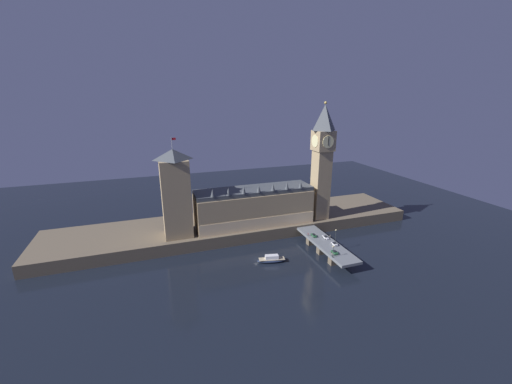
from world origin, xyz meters
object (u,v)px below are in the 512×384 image
object	(u,v)px
boat_upstream	(272,260)
pedestrian_mid_walk	(330,236)
car_southbound_trail	(326,237)
clock_tower	(322,159)
car_northbound_trail	(335,252)
victoria_tower	(176,193)
street_lamp_mid	(336,234)
pedestrian_far_rail	(308,234)
street_lamp_near	(333,250)
car_southbound_lead	(334,244)
car_northbound_lead	(314,235)
pedestrian_near_rail	(332,254)

from	to	relation	value
boat_upstream	pedestrian_mid_walk	bearing A→B (deg)	6.78
car_southbound_trail	pedestrian_mid_walk	distance (m)	2.55
clock_tower	pedestrian_mid_walk	size ratio (longest dim) A/B	43.22
car_northbound_trail	car_southbound_trail	distance (m)	17.40
victoria_tower	street_lamp_mid	size ratio (longest dim) A/B	7.73
pedestrian_far_rail	street_lamp_near	distance (m)	25.78
victoria_tower	pedestrian_mid_walk	size ratio (longest dim) A/B	32.81
pedestrian_mid_walk	street_lamp_near	xyz separation A→B (m)	(-10.42, -19.23, 3.09)
car_southbound_trail	pedestrian_far_rail	distance (m)	9.58
car_northbound_trail	car_southbound_trail	bearing A→B (deg)	73.27
street_lamp_near	street_lamp_mid	xyz separation A→B (m)	(10.82, 14.72, 0.37)
pedestrian_mid_walk	pedestrian_far_rail	bearing A→B (deg)	147.54
car_northbound_trail	pedestrian_mid_walk	size ratio (longest dim) A/B	2.41
clock_tower	car_northbound_trail	size ratio (longest dim) A/B	17.93
car_southbound_trail	boat_upstream	size ratio (longest dim) A/B	0.31
car_southbound_lead	pedestrian_mid_walk	distance (m)	8.65
car_northbound_lead	car_southbound_lead	distance (m)	13.75
car_northbound_trail	boat_upstream	distance (m)	31.20
car_southbound_lead	street_lamp_mid	xyz separation A→B (m)	(2.90, 3.77, 3.61)
pedestrian_mid_walk	street_lamp_mid	xyz separation A→B (m)	(0.40, -4.51, 3.46)
pedestrian_far_rail	victoria_tower	bearing A→B (deg)	161.31
car_northbound_lead	pedestrian_near_rail	bearing A→B (deg)	-96.36
pedestrian_mid_walk	pedestrian_far_rail	size ratio (longest dim) A/B	0.95
clock_tower	boat_upstream	xyz separation A→B (m)	(-43.93, -30.83, -42.65)
pedestrian_near_rail	car_northbound_lead	bearing A→B (deg)	83.64
pedestrian_far_rail	street_lamp_near	world-z (taller)	street_lamp_near
clock_tower	car_southbound_lead	bearing A→B (deg)	-106.88
pedestrian_mid_walk	street_lamp_mid	world-z (taller)	street_lamp_mid
victoria_tower	street_lamp_near	xyz separation A→B (m)	(67.27, -48.49, -20.84)
car_northbound_trail	street_lamp_mid	xyz separation A→B (m)	(7.91, 11.73, 3.61)
pedestrian_near_rail	pedestrian_mid_walk	size ratio (longest dim) A/B	0.98
car_northbound_lead	car_southbound_trail	xyz separation A→B (m)	(5.01, -4.11, -0.06)
pedestrian_near_rail	pedestrian_far_rail	xyz separation A→B (m)	(-0.00, 24.32, 0.06)
clock_tower	victoria_tower	bearing A→B (deg)	178.20
pedestrian_far_rail	car_northbound_lead	bearing A→B (deg)	-36.31
car_northbound_trail	pedestrian_far_rail	size ratio (longest dim) A/B	2.30
car_northbound_lead	street_lamp_mid	distance (m)	12.55
clock_tower	street_lamp_mid	size ratio (longest dim) A/B	10.18
car_southbound_lead	pedestrian_near_rail	xyz separation A→B (m)	(-7.51, -9.67, 0.14)
car_southbound_lead	boat_upstream	world-z (taller)	car_southbound_lead
victoria_tower	car_northbound_trail	distance (m)	87.03
pedestrian_far_rail	boat_upstream	size ratio (longest dim) A/B	0.11
victoria_tower	car_southbound_trail	distance (m)	84.08
pedestrian_near_rail	pedestrian_mid_walk	distance (m)	20.55
street_lamp_mid	victoria_tower	bearing A→B (deg)	156.61
pedestrian_near_rail	boat_upstream	xyz separation A→B (m)	(-25.85, 13.68, -5.25)
car_northbound_trail	pedestrian_mid_walk	bearing A→B (deg)	65.17
clock_tower	car_northbound_trail	world-z (taller)	clock_tower
street_lamp_mid	boat_upstream	xyz separation A→B (m)	(-36.27, 0.24, -8.73)
car_northbound_lead	pedestrian_far_rail	world-z (taller)	pedestrian_far_rail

